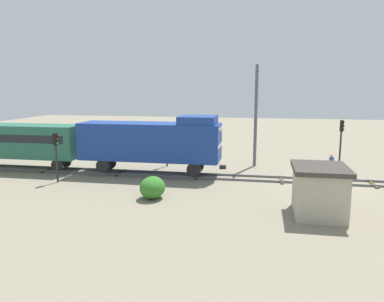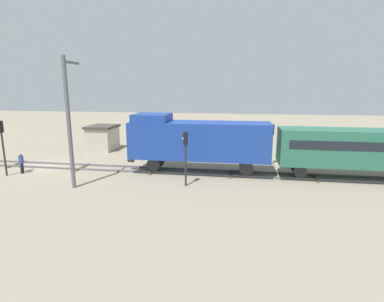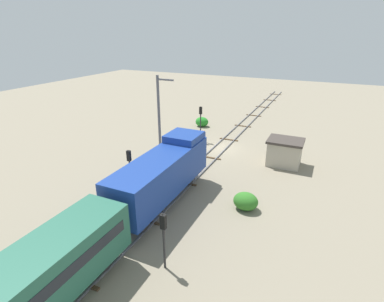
{
  "view_description": "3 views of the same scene",
  "coord_description": "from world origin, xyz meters",
  "px_view_note": "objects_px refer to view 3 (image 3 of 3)",
  "views": [
    {
      "loc": [
        -28.13,
        4.8,
        6.95
      ],
      "look_at": [
        -0.62,
        9.95,
        2.14
      ],
      "focal_mm": 35.0,
      "sensor_mm": 36.0,
      "label": 1
    },
    {
      "loc": [
        23.32,
        16.61,
        6.81
      ],
      "look_at": [
        0.38,
        12.92,
        1.89
      ],
      "focal_mm": 28.0,
      "sensor_mm": 36.0,
      "label": 2
    },
    {
      "loc": [
        -10.82,
        31.28,
        12.94
      ],
      "look_at": [
        -0.05,
        8.06,
        2.61
      ],
      "focal_mm": 28.0,
      "sensor_mm": 36.0,
      "label": 3
    }
  ],
  "objects_px": {
    "traffic_signal_near": "(201,117)",
    "relay_hut": "(285,152)",
    "catenary_mast": "(159,116)",
    "worker_near_track": "(204,136)",
    "traffic_signal_far": "(164,231)",
    "locomotive": "(163,172)",
    "traffic_signal_mid": "(130,164)"
  },
  "relations": [
    {
      "from": "locomotive",
      "to": "traffic_signal_far",
      "type": "bearing_deg",
      "value": 120.12
    },
    {
      "from": "catenary_mast",
      "to": "relay_hut",
      "type": "distance_m",
      "value": 13.4
    },
    {
      "from": "worker_near_track",
      "to": "catenary_mast",
      "type": "distance_m",
      "value": 7.53
    },
    {
      "from": "relay_hut",
      "to": "traffic_signal_far",
      "type": "bearing_deg",
      "value": 77.69
    },
    {
      "from": "worker_near_track",
      "to": "relay_hut",
      "type": "height_order",
      "value": "relay_hut"
    },
    {
      "from": "locomotive",
      "to": "traffic_signal_far",
      "type": "distance_m",
      "value": 7.18
    },
    {
      "from": "traffic_signal_far",
      "to": "traffic_signal_near",
      "type": "bearing_deg",
      "value": -72.01
    },
    {
      "from": "traffic_signal_far",
      "to": "locomotive",
      "type": "bearing_deg",
      "value": -59.88
    },
    {
      "from": "traffic_signal_mid",
      "to": "catenary_mast",
      "type": "distance_m",
      "value": 8.02
    },
    {
      "from": "traffic_signal_mid",
      "to": "relay_hut",
      "type": "distance_m",
      "value": 15.78
    },
    {
      "from": "relay_hut",
      "to": "locomotive",
      "type": "bearing_deg",
      "value": 57.25
    },
    {
      "from": "traffic_signal_mid",
      "to": "worker_near_track",
      "type": "height_order",
      "value": "traffic_signal_mid"
    },
    {
      "from": "traffic_signal_near",
      "to": "relay_hut",
      "type": "bearing_deg",
      "value": 163.95
    },
    {
      "from": "traffic_signal_near",
      "to": "relay_hut",
      "type": "height_order",
      "value": "traffic_signal_near"
    },
    {
      "from": "worker_near_track",
      "to": "catenary_mast",
      "type": "xyz_separation_m",
      "value": [
        2.54,
        6.05,
        3.68
      ]
    },
    {
      "from": "traffic_signal_near",
      "to": "relay_hut",
      "type": "distance_m",
      "value": 11.25
    },
    {
      "from": "relay_hut",
      "to": "catenary_mast",
      "type": "bearing_deg",
      "value": 16.69
    },
    {
      "from": "traffic_signal_near",
      "to": "traffic_signal_far",
      "type": "xyz_separation_m",
      "value": [
        -6.8,
        20.94,
        -0.45
      ]
    },
    {
      "from": "traffic_signal_near",
      "to": "worker_near_track",
      "type": "xyz_separation_m",
      "value": [
        -0.8,
        0.76,
        -2.02
      ]
    },
    {
      "from": "traffic_signal_near",
      "to": "catenary_mast",
      "type": "distance_m",
      "value": 7.22
    },
    {
      "from": "locomotive",
      "to": "worker_near_track",
      "type": "relative_size",
      "value": 6.82
    },
    {
      "from": "traffic_signal_near",
      "to": "catenary_mast",
      "type": "bearing_deg",
      "value": 75.64
    },
    {
      "from": "traffic_signal_far",
      "to": "relay_hut",
      "type": "bearing_deg",
      "value": -102.31
    },
    {
      "from": "traffic_signal_far",
      "to": "relay_hut",
      "type": "xyz_separation_m",
      "value": [
        -3.9,
        -17.87,
        -1.17
      ]
    },
    {
      "from": "traffic_signal_far",
      "to": "catenary_mast",
      "type": "xyz_separation_m",
      "value": [
        8.54,
        -14.13,
        2.12
      ]
    },
    {
      "from": "traffic_signal_near",
      "to": "worker_near_track",
      "type": "bearing_deg",
      "value": 136.48
    },
    {
      "from": "catenary_mast",
      "to": "relay_hut",
      "type": "bearing_deg",
      "value": -163.31
    },
    {
      "from": "relay_hut",
      "to": "traffic_signal_mid",
      "type": "bearing_deg",
      "value": 46.13
    },
    {
      "from": "traffic_signal_near",
      "to": "traffic_signal_far",
      "type": "height_order",
      "value": "traffic_signal_near"
    },
    {
      "from": "traffic_signal_near",
      "to": "worker_near_track",
      "type": "distance_m",
      "value": 2.3
    },
    {
      "from": "traffic_signal_near",
      "to": "worker_near_track",
      "type": "relative_size",
      "value": 2.55
    },
    {
      "from": "traffic_signal_mid",
      "to": "relay_hut",
      "type": "xyz_separation_m",
      "value": [
        -10.9,
        -11.34,
        -1.29
      ]
    }
  ]
}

